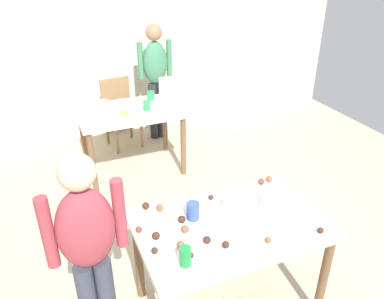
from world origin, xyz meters
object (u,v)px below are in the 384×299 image
at_px(person_girl_near, 89,247).
at_px(soda_can, 185,256).
at_px(dining_table_near, 230,235).
at_px(chair_far_table, 120,108).
at_px(dining_table_far, 130,119).
at_px(pitcher_far, 163,87).
at_px(person_adult_far, 156,73).
at_px(mixing_bowl, 277,203).

height_order(person_girl_near, soda_can, person_girl_near).
bearing_deg(dining_table_near, chair_far_table, 91.60).
bearing_deg(person_girl_near, soda_can, -25.65).
relative_size(dining_table_far, chair_far_table, 1.29).
distance_m(soda_can, pitcher_far, 2.76).
bearing_deg(soda_can, pitcher_far, 73.59).
height_order(person_girl_near, person_adult_far, person_adult_far).
bearing_deg(mixing_bowl, dining_table_far, 102.77).
height_order(chair_far_table, person_adult_far, person_adult_far).
relative_size(dining_table_far, mixing_bowl, 5.32).
bearing_deg(person_girl_near, dining_table_far, 70.10).
bearing_deg(mixing_bowl, chair_far_table, 98.82).
relative_size(person_girl_near, soda_can, 11.77).
bearing_deg(pitcher_far, mixing_bowl, -90.29).
height_order(person_adult_far, mixing_bowl, person_adult_far).
distance_m(dining_table_near, person_girl_near, 0.91).
bearing_deg(soda_can, dining_table_far, 83.02).
bearing_deg(mixing_bowl, person_girl_near, -179.10).
height_order(dining_table_near, dining_table_far, same).
height_order(dining_table_near, person_girl_near, person_girl_near).
bearing_deg(dining_table_near, person_girl_near, 179.50).
distance_m(person_adult_far, pitcher_far, 0.45).
bearing_deg(person_adult_far, dining_table_near, -98.31).
height_order(person_girl_near, pitcher_far, person_girl_near).
bearing_deg(dining_table_far, soda_can, -96.98).
distance_m(chair_far_table, mixing_bowl, 2.89).
xyz_separation_m(dining_table_far, soda_can, (-0.29, -2.36, 0.17)).
height_order(chair_far_table, mixing_bowl, chair_far_table).
xyz_separation_m(dining_table_far, chair_far_table, (0.04, 0.73, -0.15)).
xyz_separation_m(dining_table_far, mixing_bowl, (0.48, -2.11, 0.15)).
bearing_deg(pitcher_far, soda_can, -106.41).
height_order(dining_table_near, pitcher_far, pitcher_far).
xyz_separation_m(dining_table_near, mixing_bowl, (0.36, 0.03, 0.14)).
xyz_separation_m(person_girl_near, soda_can, (0.48, -0.23, -0.04)).
relative_size(dining_table_near, dining_table_far, 1.09).
xyz_separation_m(chair_far_table, person_girl_near, (-0.81, -2.86, 0.36)).
distance_m(dining_table_near, soda_can, 0.49).
xyz_separation_m(person_girl_near, pitcher_far, (1.26, 2.42, 0.00)).
bearing_deg(chair_far_table, pitcher_far, -44.24).
bearing_deg(person_adult_far, soda_can, -104.96).
height_order(dining_table_near, soda_can, soda_can).
height_order(person_adult_far, soda_can, person_adult_far).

